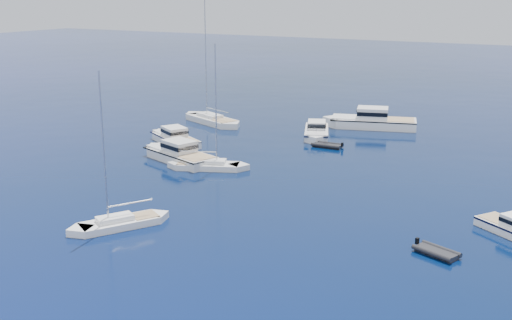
{
  "coord_description": "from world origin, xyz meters",
  "views": [
    {
      "loc": [
        24.51,
        -21.44,
        17.59
      ],
      "look_at": [
        -2.82,
        28.02,
        2.2
      ],
      "focal_mm": 43.97,
      "sensor_mm": 36.0,
      "label": 1
    }
  ],
  "objects": [
    {
      "name": "sailboat_far_l",
      "position": [
        -21.33,
        49.09,
        0.0
      ],
      "size": [
        12.27,
        7.44,
        17.62
      ],
      "primitive_type": null,
      "rotation": [
        0.0,
        0.0,
        1.18
      ],
      "color": "silver",
      "rests_on": "ground"
    },
    {
      "name": "tender_grey_near",
      "position": [
        16.12,
        19.36,
        0.0
      ],
      "size": [
        3.66,
        2.85,
        0.95
      ],
      "primitive_type": null,
      "rotation": [
        0.0,
        0.0,
        4.34
      ],
      "color": "black",
      "rests_on": "ground"
    },
    {
      "name": "motor_cruiser_centre",
      "position": [
        -13.86,
        30.91,
        0.0
      ],
      "size": [
        11.43,
        6.71,
        2.87
      ],
      "primitive_type": null,
      "rotation": [
        0.0,
        0.0,
        1.24
      ],
      "color": "silver",
      "rests_on": "ground"
    },
    {
      "name": "motor_cruiser_far_l",
      "position": [
        -18.94,
        37.08,
        0.0
      ],
      "size": [
        9.91,
        7.39,
        2.55
      ],
      "primitive_type": null,
      "rotation": [
        0.0,
        0.0,
        1.05
      ],
      "color": "white",
      "rests_on": "ground"
    },
    {
      "name": "sailboat_centre",
      "position": [
        -9.32,
        29.77,
        0.0
      ],
      "size": [
        9.11,
        5.53,
        13.08
      ],
      "primitive_type": null,
      "rotation": [
        0.0,
        0.0,
        5.1
      ],
      "color": "silver",
      "rests_on": "ground"
    },
    {
      "name": "tender_grey_far",
      "position": [
        -2.26,
        44.06,
        0.0
      ],
      "size": [
        3.68,
        2.08,
        0.95
      ],
      "primitive_type": null,
      "rotation": [
        0.0,
        0.0,
        1.59
      ],
      "color": "black",
      "rests_on": "ground"
    },
    {
      "name": "motor_cruiser_distant",
      "position": [
        -1.45,
        56.71,
        0.0
      ],
      "size": [
        13.7,
        7.58,
        3.44
      ],
      "primitive_type": null,
      "rotation": [
        0.0,
        0.0,
        1.86
      ],
      "color": "white",
      "rests_on": "ground"
    },
    {
      "name": "sailboat_fore",
      "position": [
        -6.43,
        12.91,
        0.0
      ],
      "size": [
        6.21,
        8.46,
        12.51
      ],
      "primitive_type": null,
      "rotation": [
        0.0,
        0.0,
        2.61
      ],
      "color": "white",
      "rests_on": "ground"
    },
    {
      "name": "motor_cruiser_horizon",
      "position": [
        -5.52,
        48.42,
        0.0
      ],
      "size": [
        6.31,
        9.81,
        2.47
      ],
      "primitive_type": null,
      "rotation": [
        0.0,
        0.0,
        3.54
      ],
      "color": "white",
      "rests_on": "ground"
    }
  ]
}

